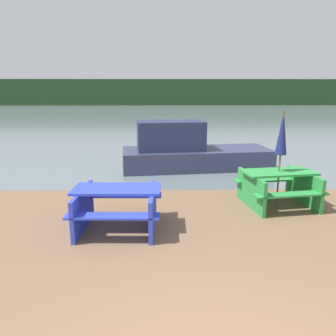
% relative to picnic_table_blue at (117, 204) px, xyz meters
% --- Properties ---
extents(water, '(60.00, 50.00, 0.00)m').
position_rel_picnic_table_blue_xyz_m(water, '(1.33, 27.30, -0.46)').
color(water, slate).
rests_on(water, ground_plane).
extents(far_treeline, '(80.00, 1.60, 4.00)m').
position_rel_picnic_table_blue_xyz_m(far_treeline, '(1.33, 47.30, 1.54)').
color(far_treeline, '#1E3D1E').
rests_on(far_treeline, water).
extents(picnic_table_blue, '(1.58, 1.42, 0.77)m').
position_rel_picnic_table_blue_xyz_m(picnic_table_blue, '(0.00, 0.00, 0.00)').
color(picnic_table_blue, blue).
rests_on(picnic_table_blue, ground_plane).
extents(picnic_table_green, '(1.70, 1.59, 0.77)m').
position_rel_picnic_table_blue_xyz_m(picnic_table_green, '(3.31, 1.17, -0.01)').
color(picnic_table_green, green).
rests_on(picnic_table_green, ground_plane).
extents(umbrella_navy, '(0.24, 0.24, 2.05)m').
position_rel_picnic_table_blue_xyz_m(umbrella_navy, '(3.31, 1.17, 1.11)').
color(umbrella_navy, brown).
rests_on(umbrella_navy, ground_plane).
extents(boat, '(4.83, 2.16, 1.52)m').
position_rel_picnic_table_blue_xyz_m(boat, '(1.64, 4.66, 0.09)').
color(boat, '#333856').
rests_on(boat, water).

